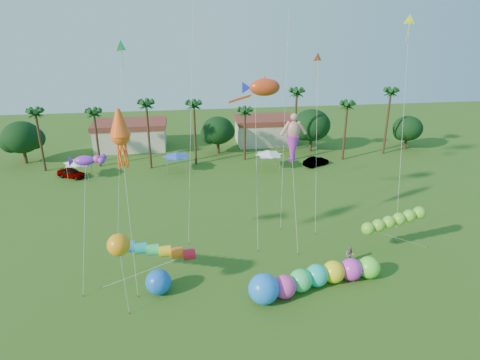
{
  "coord_description": "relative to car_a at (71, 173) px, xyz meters",
  "views": [
    {
      "loc": [
        -4.74,
        -24.74,
        23.08
      ],
      "look_at": [
        0.0,
        10.0,
        9.0
      ],
      "focal_mm": 32.0,
      "sensor_mm": 36.0,
      "label": 1
    }
  ],
  "objects": [
    {
      "name": "delta_kite_green",
      "position": [
        11.0,
        -16.76,
        18.64
      ],
      "size": [
        2.36,
        5.55,
        20.29
      ],
      "color": "#36E963",
      "rests_on": "ground"
    },
    {
      "name": "car_a",
      "position": [
        0.0,
        0.0,
        0.0
      ],
      "size": [
        4.51,
        3.43,
        1.43
      ],
      "primitive_type": "imported",
      "rotation": [
        0.0,
        0.0,
        1.09
      ],
      "color": "#4C4C54",
      "rests_on": "ground"
    },
    {
      "name": "merman_kite",
      "position": [
        27.54,
        -20.9,
        9.84
      ],
      "size": [
        2.45,
        5.34,
        13.05
      ],
      "color": "tan",
      "rests_on": "ground"
    },
    {
      "name": "squid_kite",
      "position": [
        11.58,
        -26.99,
        12.78
      ],
      "size": [
        1.78,
        3.95,
        15.87
      ],
      "color": "#FE5414",
      "rests_on": "ground"
    },
    {
      "name": "car_b",
      "position": [
        37.1,
        0.05,
        -0.01
      ],
      "size": [
        4.48,
        3.22,
        1.41
      ],
      "primitive_type": "imported",
      "rotation": [
        0.0,
        0.0,
        2.03
      ],
      "color": "#4C4C54",
      "rests_on": "ground"
    },
    {
      "name": "rainbow_tube",
      "position": [
        14.71,
        -28.42,
        2.2
      ],
      "size": [
        9.83,
        1.53,
        3.42
      ],
      "color": "red",
      "rests_on": "ground"
    },
    {
      "name": "delta_kite_red",
      "position": [
        30.91,
        -16.75,
        17.24
      ],
      "size": [
        1.18,
        5.06,
        18.89
      ],
      "color": "#F1451A",
      "rests_on": "ground"
    },
    {
      "name": "fish_kite",
      "position": [
        25.06,
        -18.14,
        14.92
      ],
      "size": [
        4.97,
        7.2,
        16.64
      ],
      "color": "red",
      "rests_on": "ground"
    },
    {
      "name": "caterpillar_inflatable",
      "position": [
        27.08,
        -30.89,
        0.39
      ],
      "size": [
        12.86,
        4.87,
        2.62
      ],
      "rotation": [
        0.0,
        0.0,
        0.23
      ],
      "color": "#E53CA8",
      "rests_on": "ground"
    },
    {
      "name": "lobster_kite",
      "position": [
        8.04,
        -24.95,
        10.17
      ],
      "size": [
        3.35,
        5.46,
        11.51
      ],
      "color": "purple",
      "rests_on": "ground"
    },
    {
      "name": "ground",
      "position": [
        21.37,
        -36.56,
        -0.72
      ],
      "size": [
        160.0,
        160.0,
        0.0
      ],
      "primitive_type": "plane",
      "color": "#285116",
      "rests_on": "ground"
    },
    {
      "name": "blue_ball",
      "position": [
        13.81,
        -29.63,
        0.41
      ],
      "size": [
        2.24,
        2.24,
        2.24
      ],
      "primitive_type": "sphere",
      "color": "blue",
      "rests_on": "ground"
    },
    {
      "name": "tent_row",
      "position": [
        15.37,
        -0.22,
        2.03
      ],
      "size": [
        31.0,
        4.0,
        0.6
      ],
      "color": "white",
      "rests_on": "ground"
    },
    {
      "name": "green_worm",
      "position": [
        34.2,
        -26.01,
        2.19
      ],
      "size": [
        10.55,
        2.11,
        3.67
      ],
      "color": "#6DCF2E",
      "rests_on": "ground"
    },
    {
      "name": "orange_ball_kite",
      "position": [
        11.17,
        -31.29,
        5.27
      ],
      "size": [
        2.03,
        2.03,
        6.89
      ],
      "color": "orange",
      "rests_on": "ground"
    },
    {
      "name": "buildings_row",
      "position": [
        18.28,
        13.44,
        1.28
      ],
      "size": [
        35.0,
        7.0,
        4.0
      ],
      "color": "beige",
      "rests_on": "ground"
    },
    {
      "name": "spectator_b",
      "position": [
        32.02,
        -27.3,
        0.16
      ],
      "size": [
        1.06,
        0.98,
        1.76
      ],
      "primitive_type": "imported",
      "rotation": [
        0.0,
        0.0,
        -0.48
      ],
      "color": "gray",
      "rests_on": "ground"
    },
    {
      "name": "delta_kite_yellow",
      "position": [
        39.13,
        -19.36,
        20.85
      ],
      "size": [
        1.36,
        5.22,
        22.61
      ],
      "color": "#E7FF1A",
      "rests_on": "ground"
    },
    {
      "name": "tree_line",
      "position": [
        24.93,
        7.44,
        3.56
      ],
      "size": [
        69.46,
        8.91,
        11.0
      ],
      "color": "#3A2819",
      "rests_on": "ground"
    }
  ]
}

